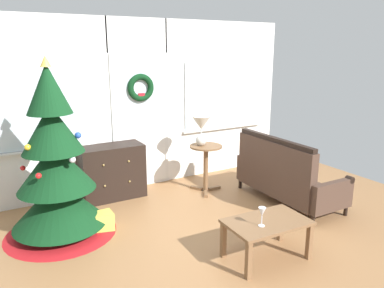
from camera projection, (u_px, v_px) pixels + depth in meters
ground_plane at (212, 240)px, 4.22m from camera, size 6.76×6.76×0.00m
back_wall_with_door at (139, 105)px, 5.65m from camera, size 5.20×0.19×2.55m
christmas_tree at (56, 175)px, 4.22m from camera, size 1.27×1.27×2.04m
dresser_cabinet at (112, 172)px, 5.36m from camera, size 0.90×0.45×0.78m
settee_sofa at (284, 177)px, 5.19m from camera, size 0.73×1.60×0.96m
side_table at (206, 159)px, 5.55m from camera, size 0.50×0.48×0.72m
table_lamp at (201, 127)px, 5.43m from camera, size 0.28×0.28×0.44m
coffee_table at (267, 226)px, 3.79m from camera, size 0.86×0.55×0.42m
wine_glass at (262, 213)px, 3.63m from camera, size 0.08×0.08×0.20m
gift_box at (103, 221)px, 4.44m from camera, size 0.22×0.20×0.22m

